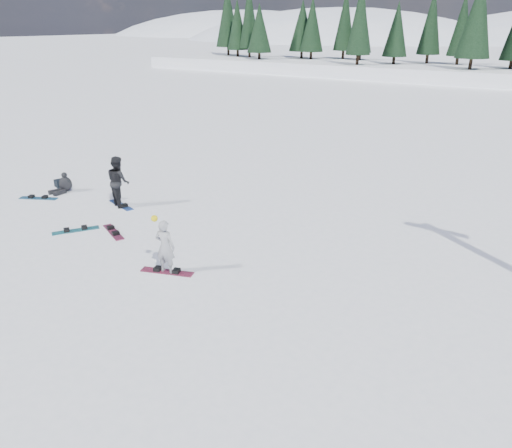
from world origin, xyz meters
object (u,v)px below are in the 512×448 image
at_px(gear_bag, 59,184).
at_px(snowboarder_man, 118,181).
at_px(snowboard_loose_b, 113,232).
at_px(seated_rider, 64,184).
at_px(snowboarder_woman, 165,246).
at_px(snowboard_loose_c, 38,198).
at_px(snowboard_loose_a, 76,230).

bearing_deg(gear_bag, snowboarder_man, -2.63).
distance_m(snowboarder_man, snowboard_loose_b, 2.81).
relative_size(seated_rider, gear_bag, 2.19).
distance_m(snowboarder_woman, snowboard_loose_c, 8.73).
distance_m(snowboarder_man, seated_rider, 3.23).
bearing_deg(snowboard_loose_b, gear_bag, -175.41).
bearing_deg(seated_rider, snowboarder_man, 11.47).
distance_m(snowboarder_woman, snowboarder_man, 6.06).
relative_size(seated_rider, snowboard_loose_b, 0.66).
height_order(gear_bag, snowboard_loose_a, gear_bag).
relative_size(seated_rider, snowboard_loose_a, 0.66).
distance_m(snowboarder_man, snowboard_loose_a, 2.80).
bearing_deg(seated_rider, snowboarder_woman, -9.99).
height_order(snowboarder_man, snowboard_loose_c, snowboarder_man).
xyz_separation_m(seated_rider, snowboard_loose_a, (3.78, -2.49, -0.29)).
bearing_deg(snowboard_loose_b, seated_rider, -175.58).
height_order(snowboard_loose_c, snowboard_loose_a, same).
height_order(seated_rider, snowboard_loose_b, seated_rider).
relative_size(snowboard_loose_a, snowboard_loose_b, 1.00).
distance_m(gear_bag, snowboard_loose_c, 1.52).
bearing_deg(snowboarder_woman, snowboard_loose_c, -24.53).
distance_m(snowboarder_woman, snowboard_loose_a, 4.67).
bearing_deg(snowboarder_man, snowboard_loose_a, 125.00).
distance_m(seated_rider, snowboard_loose_a, 4.53).
relative_size(snowboarder_woman, snowboard_loose_c, 1.13).
relative_size(gear_bag, snowboard_loose_a, 0.30).
bearing_deg(snowboarder_man, seated_rider, 22.98).
height_order(snowboarder_man, snowboard_loose_a, snowboarder_man).
relative_size(snowboarder_man, snowboard_loose_a, 1.27).
bearing_deg(snowboarder_man, snowboard_loose_c, 42.02).
bearing_deg(snowboard_loose_a, snowboarder_woman, -63.65).
bearing_deg(seated_rider, snowboard_loose_c, -86.89).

